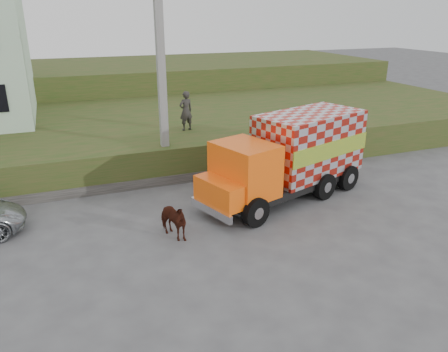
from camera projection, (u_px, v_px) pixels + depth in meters
name	position (u px, v px, depth m)	size (l,w,h in m)	color
ground	(229.00, 222.00, 14.71)	(120.00, 120.00, 0.00)	#474749
embankment	(159.00, 130.00, 23.17)	(40.00, 12.00, 1.50)	#284818
embankment_far	(122.00, 84.00, 33.37)	(40.00, 12.00, 3.00)	#284818
retaining_strip	(145.00, 182.00, 17.63)	(16.00, 0.50, 0.40)	#595651
utility_pole	(162.00, 82.00, 16.95)	(1.20, 0.30, 8.00)	gray
cargo_truck	(292.00, 156.00, 16.30)	(7.27, 4.23, 3.09)	black
cow	(171.00, 220.00, 13.48)	(0.65, 1.42, 1.20)	#361F0D
pedestrian	(186.00, 111.00, 19.93)	(0.66, 0.43, 1.80)	#2D2B28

